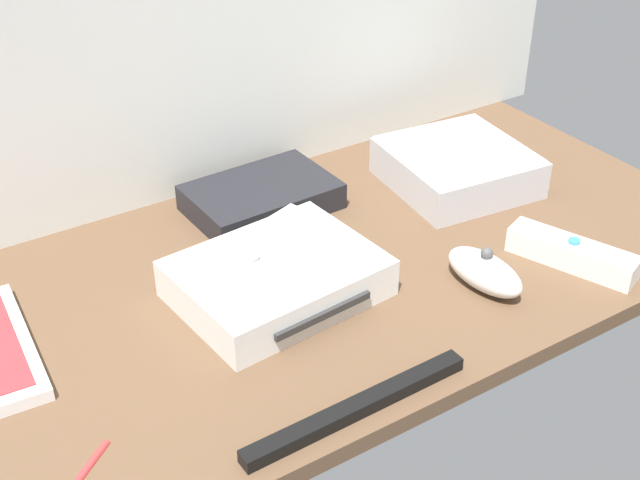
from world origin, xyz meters
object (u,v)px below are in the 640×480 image
(remote_classic_pad, at_px, (276,250))
(stylus_pen, at_px, (78,477))
(remote_nunchuk, at_px, (485,272))
(mini_computer, at_px, (457,167))
(sensor_bar, at_px, (357,407))
(network_router, at_px, (261,197))
(game_console, at_px, (277,278))
(remote_wand, at_px, (572,254))

(remote_classic_pad, xyz_separation_m, stylus_pen, (-0.28, -0.14, -0.05))
(remote_nunchuk, bearing_deg, mini_computer, 50.56)
(sensor_bar, bearing_deg, network_router, 72.73)
(mini_computer, distance_m, sensor_bar, 0.46)
(remote_classic_pad, xyz_separation_m, sensor_bar, (-0.03, -0.20, -0.05))
(sensor_bar, bearing_deg, remote_nunchuk, 19.72)
(remote_nunchuk, distance_m, stylus_pen, 0.47)
(mini_computer, relative_size, remote_classic_pad, 1.16)
(game_console, distance_m, stylus_pen, 0.30)
(remote_wand, distance_m, sensor_bar, 0.35)
(remote_nunchuk, relative_size, remote_classic_pad, 0.64)
(remote_wand, relative_size, sensor_bar, 0.63)
(network_router, height_order, remote_nunchuk, remote_nunchuk)
(game_console, height_order, network_router, game_console)
(remote_classic_pad, bearing_deg, mini_computer, -4.92)
(game_console, relative_size, sensor_bar, 0.93)
(remote_nunchuk, relative_size, sensor_bar, 0.43)
(network_router, relative_size, sensor_bar, 0.76)
(game_console, height_order, mini_computer, mini_computer)
(game_console, relative_size, remote_wand, 1.47)
(network_router, xyz_separation_m, remote_classic_pad, (-0.07, -0.16, 0.04))
(mini_computer, xyz_separation_m, sensor_bar, (-0.36, -0.28, -0.02))
(mini_computer, relative_size, remote_wand, 1.24)
(mini_computer, xyz_separation_m, remote_classic_pad, (-0.32, -0.08, 0.03))
(stylus_pen, bearing_deg, game_console, 26.35)
(mini_computer, height_order, network_router, mini_computer)
(stylus_pen, bearing_deg, mini_computer, 20.20)
(network_router, relative_size, remote_classic_pad, 1.13)
(mini_computer, height_order, stylus_pen, mini_computer)
(remote_wand, bearing_deg, network_router, 107.08)
(game_console, distance_m, network_router, 0.19)
(remote_nunchuk, xyz_separation_m, remote_classic_pad, (-0.20, 0.12, 0.03))
(sensor_bar, bearing_deg, game_console, 80.12)
(remote_wand, relative_size, remote_nunchuk, 1.45)
(game_console, bearing_deg, mini_computer, 9.87)
(game_console, xyz_separation_m, stylus_pen, (-0.27, -0.14, -0.02))
(network_router, relative_size, remote_nunchuk, 1.76)
(game_console, height_order, stylus_pen, game_console)
(game_console, relative_size, remote_nunchuk, 2.13)
(network_router, xyz_separation_m, stylus_pen, (-0.35, -0.31, -0.01))
(remote_wand, bearing_deg, mini_computer, 65.60)
(mini_computer, bearing_deg, remote_classic_pad, -166.27)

